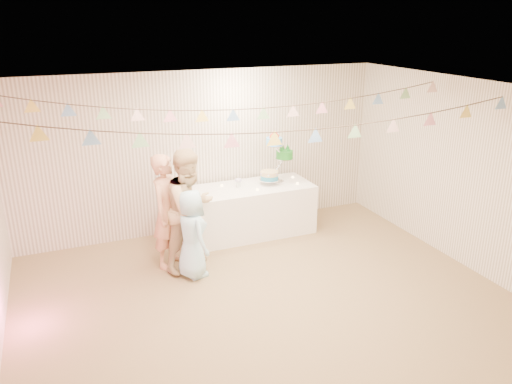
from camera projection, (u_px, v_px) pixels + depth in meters
name	position (u px, v px, depth m)	size (l,w,h in m)	color
floor	(266.00, 300.00, 6.27)	(6.00, 6.00, 0.00)	olive
ceiling	(267.00, 91.00, 5.40)	(6.00, 6.00, 0.00)	white
back_wall	(204.00, 152.00, 8.01)	(6.00, 6.00, 0.00)	white
front_wall	(403.00, 315.00, 3.66)	(6.00, 6.00, 0.00)	white
right_wall	(464.00, 174.00, 6.92)	(5.00, 5.00, 0.00)	white
table	(246.00, 210.00, 8.06)	(2.13, 0.85, 0.80)	white
cake_stand	(277.00, 162.00, 8.05)	(0.70, 0.41, 0.78)	silver
cake_bottom	(269.00, 182.00, 8.05)	(0.31, 0.31, 0.15)	teal
cake_middle	(284.00, 161.00, 8.21)	(0.27, 0.27, 0.22)	#1A781E
cake_top_tier	(274.00, 149.00, 7.93)	(0.25, 0.25, 0.19)	#4A9FEA
platter	(219.00, 194.00, 7.72)	(0.31, 0.31, 0.02)	white
posy	(239.00, 186.00, 7.92)	(0.13, 0.13, 0.14)	white
person_adult_a	(168.00, 211.00, 6.91)	(0.59, 0.39, 1.63)	tan
person_adult_b	(191.00, 210.00, 6.82)	(0.84, 0.65, 1.72)	#D9B685
person_child	(192.00, 234.00, 6.67)	(0.60, 0.39, 1.23)	#B4E7FF
bunting_back	(233.00, 99.00, 6.44)	(5.60, 1.10, 0.40)	pink
bunting_front	(275.00, 120.00, 5.32)	(5.60, 0.90, 0.36)	#72A5E5
tealight_0	(200.00, 196.00, 7.50)	(0.04, 0.04, 0.03)	#FFD88C
tealight_1	(222.00, 185.00, 7.95)	(0.04, 0.04, 0.03)	#FFD88C
tealight_2	(257.00, 190.00, 7.77)	(0.04, 0.04, 0.03)	#FFD88C
tealight_3	(261.00, 180.00, 8.24)	(0.04, 0.04, 0.03)	#FFD88C
tealight_4	(297.00, 183.00, 8.06)	(0.04, 0.04, 0.03)	#FFD88C
tealight_5	(293.00, 177.00, 8.38)	(0.04, 0.04, 0.03)	#FFD88C
tealight_6	(204.00, 197.00, 7.44)	(0.04, 0.04, 0.03)	#FFD88C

